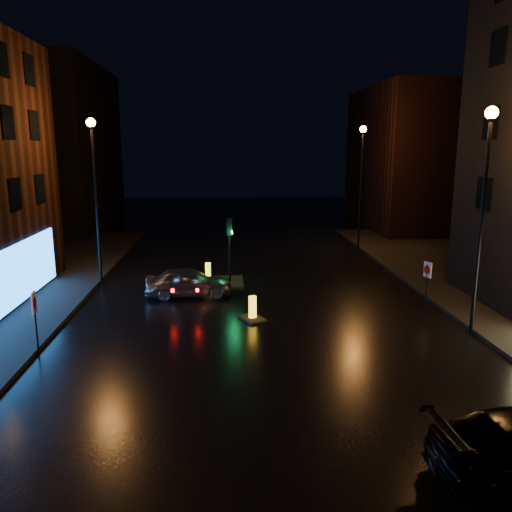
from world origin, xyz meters
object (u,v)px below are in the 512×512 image
Objects in this scene: traffic_signal at (230,274)px; bollard_near at (253,315)px; road_sign_left at (34,309)px; bollard_far at (208,276)px; silver_hatchback at (189,282)px; road_sign_right at (427,274)px.

traffic_signal reaches higher than bollard_near.
traffic_signal is at bearing 45.05° from road_sign_left.
traffic_signal is 1.54× the size of road_sign_left.
bollard_far is at bearing 146.13° from traffic_signal.
bollard_near is (2.83, -3.58, -0.47)m from silver_hatchback.
road_sign_left reaches higher than road_sign_right.
road_sign_left is at bearing -107.56° from bollard_far.
silver_hatchback is 2.95× the size of bollard_near.
traffic_signal is 0.85× the size of silver_hatchback.
traffic_signal is at bearing -45.41° from silver_hatchback.
road_sign_right is (15.30, 4.18, -0.12)m from road_sign_left.
silver_hatchback is 10.92m from road_sign_right.
silver_hatchback is 3.35× the size of bollard_far.
silver_hatchback is at bearing 103.56° from bollard_near.
bollard_near is (0.84, -5.72, -0.28)m from traffic_signal.
traffic_signal is 2.83× the size of bollard_far.
road_sign_right is at bearing -16.84° from bollard_near.
bollard_far is 11.23m from road_sign_right.
road_sign_right reaches higher than bollard_near.
silver_hatchback is (-1.99, -2.13, 0.19)m from traffic_signal.
road_sign_left is at bearing 142.48° from silver_hatchback.
bollard_near is at bearing -60.46° from bollard_far.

